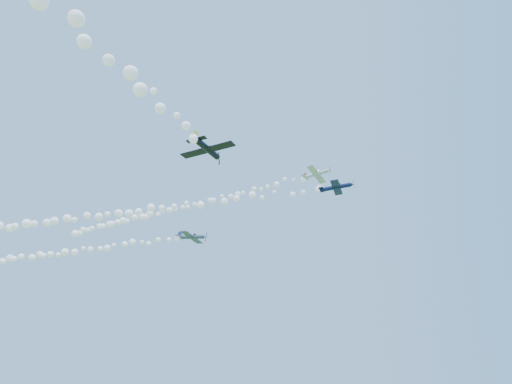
# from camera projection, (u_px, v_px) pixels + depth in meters

# --- Properties ---
(plane_white) EXTENTS (6.55, 6.80, 2.04)m
(plane_white) POSITION_uv_depth(u_px,v_px,m) (316.00, 174.00, 92.47)
(plane_white) COLOR silver
(smoke_trail_white) EXTENTS (74.66, 32.81, 2.86)m
(smoke_trail_white) POSITION_uv_depth(u_px,v_px,m) (169.00, 210.00, 113.02)
(smoke_trail_white) COLOR white
(plane_navy) EXTENTS (7.04, 7.44, 1.88)m
(plane_navy) POSITION_uv_depth(u_px,v_px,m) (336.00, 187.00, 81.64)
(plane_navy) COLOR #0E163E
(smoke_trail_navy) EXTENTS (80.06, 13.92, 2.77)m
(smoke_trail_navy) POSITION_uv_depth(u_px,v_px,m) (141.00, 210.00, 93.26)
(smoke_trail_navy) COLOR white
(plane_grey) EXTENTS (7.31, 7.78, 2.83)m
(plane_grey) POSITION_uv_depth(u_px,v_px,m) (192.00, 237.00, 91.96)
(plane_grey) COLOR #3E4A5B
(smoke_trail_grey) EXTENTS (80.85, 19.24, 3.27)m
(smoke_trail_grey) POSITION_uv_depth(u_px,v_px,m) (37.00, 256.00, 106.19)
(smoke_trail_grey) COLOR white
(plane_black) EXTENTS (7.36, 6.95, 1.86)m
(plane_black) POSITION_uv_depth(u_px,v_px,m) (208.00, 149.00, 54.27)
(plane_black) COLOR black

